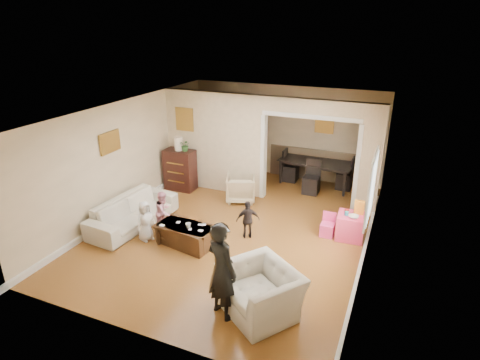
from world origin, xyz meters
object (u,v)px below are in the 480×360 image
at_px(sofa, 133,212).
at_px(table_lamp, 179,144).
at_px(armchair_back, 241,188).
at_px(child_kneel_a, 145,221).
at_px(armchair_front, 261,291).
at_px(coffee_table, 186,235).
at_px(child_toddler, 248,220).
at_px(dresser, 180,170).
at_px(adult_person, 222,270).
at_px(coffee_cup, 188,225).
at_px(cyan_cup, 347,213).
at_px(play_table, 350,226).
at_px(child_kneel_b, 164,212).
at_px(dining_table, 317,173).

bearing_deg(sofa, table_lamp, 7.47).
relative_size(armchair_back, child_kneel_a, 0.84).
bearing_deg(armchair_front, coffee_table, -176.23).
height_order(child_kneel_a, child_toddler, child_kneel_a).
xyz_separation_m(dresser, adult_person, (3.14, -4.03, 0.25)).
bearing_deg(sofa, coffee_table, -95.44).
relative_size(sofa, coffee_cup, 20.73).
bearing_deg(armchair_front, cyan_cup, 109.09).
bearing_deg(armchair_front, table_lamp, 169.98).
height_order(dresser, play_table, dresser).
xyz_separation_m(armchair_back, child_toddler, (0.86, -1.66, 0.08)).
height_order(coffee_cup, cyan_cup, cyan_cup).
distance_m(dresser, coffee_table, 2.94).
xyz_separation_m(table_lamp, coffee_table, (1.58, -2.45, -1.06)).
height_order(armchair_back, adult_person, adult_person).
xyz_separation_m(armchair_front, cyan_cup, (0.84, 2.82, 0.20)).
relative_size(armchair_back, cyan_cup, 9.01).
height_order(armchair_front, adult_person, adult_person).
relative_size(adult_person, child_kneel_b, 1.73).
relative_size(coffee_table, cyan_cup, 14.25).
relative_size(cyan_cup, child_kneel_b, 0.09).
relative_size(armchair_front, cyan_cup, 14.28).
bearing_deg(sofa, dining_table, -34.19).
xyz_separation_m(armchair_back, armchair_front, (1.89, -3.70, 0.04)).
height_order(table_lamp, play_table, table_lamp).
distance_m(play_table, child_toddler, 2.14).
distance_m(table_lamp, child_kneel_a, 2.83).
height_order(cyan_cup, child_toddler, child_toddler).
height_order(dining_table, child_toddler, child_toddler).
bearing_deg(child_toddler, child_kneel_b, -15.50).
bearing_deg(dining_table, sofa, -122.22).
relative_size(armchair_back, table_lamp, 2.00).
height_order(cyan_cup, dining_table, dining_table).
height_order(armchair_back, play_table, armchair_back).
xyz_separation_m(dresser, play_table, (4.60, -0.88, -0.28)).
relative_size(dresser, child_kneel_a, 1.28).
xyz_separation_m(cyan_cup, dining_table, (-1.21, 2.67, -0.22)).
bearing_deg(armchair_front, dining_table, 129.47).
distance_m(adult_person, child_toddler, 2.41).
xyz_separation_m(table_lamp, coffee_cup, (1.68, -2.50, -0.80)).
bearing_deg(child_kneel_a, coffee_table, -59.91).
bearing_deg(child_kneel_a, adult_person, -100.52).
bearing_deg(cyan_cup, armchair_front, -106.52).
bearing_deg(armchair_front, coffee_cup, -176.48).
relative_size(sofa, coffee_table, 1.90).
bearing_deg(table_lamp, coffee_table, -57.20).
xyz_separation_m(coffee_table, play_table, (3.02, 1.57, 0.05)).
height_order(armchair_front, table_lamp, table_lamp).
xyz_separation_m(coffee_table, child_kneel_b, (-0.70, 0.30, 0.25)).
height_order(play_table, child_kneel_b, child_kneel_b).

